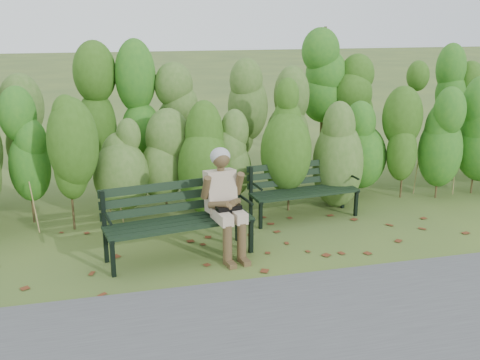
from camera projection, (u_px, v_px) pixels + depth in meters
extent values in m
plane|color=#415628|center=(247.00, 245.00, 7.01)|extent=(80.00, 80.00, 0.00)
cube|color=#474749|center=(311.00, 339.00, 4.96)|extent=(60.00, 2.50, 0.01)
cylinder|color=#47381E|center=(22.00, 200.00, 7.46)|extent=(0.03, 0.03, 0.80)
ellipsoid|color=#28671E|center=(17.00, 153.00, 7.28)|extent=(0.64, 0.64, 1.44)
cylinder|color=#47381E|center=(70.00, 197.00, 7.60)|extent=(0.03, 0.03, 0.80)
ellipsoid|color=#28671E|center=(66.00, 151.00, 7.42)|extent=(0.64, 0.64, 1.44)
cylinder|color=#47381E|center=(116.00, 193.00, 7.75)|extent=(0.03, 0.03, 0.80)
ellipsoid|color=#28671E|center=(113.00, 148.00, 7.56)|extent=(0.64, 0.64, 1.44)
cylinder|color=#47381E|center=(160.00, 190.00, 7.89)|extent=(0.03, 0.03, 0.80)
ellipsoid|color=#28671E|center=(158.00, 146.00, 7.71)|extent=(0.64, 0.64, 1.44)
cylinder|color=#47381E|center=(203.00, 187.00, 8.03)|extent=(0.03, 0.03, 0.80)
ellipsoid|color=#28671E|center=(202.00, 143.00, 7.85)|extent=(0.64, 0.64, 1.44)
cylinder|color=#47381E|center=(244.00, 184.00, 8.18)|extent=(0.03, 0.03, 0.80)
ellipsoid|color=#28671E|center=(244.00, 141.00, 8.00)|extent=(0.64, 0.64, 1.44)
cylinder|color=#47381E|center=(284.00, 181.00, 8.32)|extent=(0.03, 0.03, 0.80)
ellipsoid|color=#28671E|center=(285.00, 139.00, 8.14)|extent=(0.64, 0.64, 1.44)
cylinder|color=#47381E|center=(323.00, 178.00, 8.47)|extent=(0.03, 0.03, 0.80)
ellipsoid|color=#28671E|center=(324.00, 136.00, 8.29)|extent=(0.64, 0.64, 1.44)
cylinder|color=#47381E|center=(360.00, 175.00, 8.61)|extent=(0.03, 0.03, 0.80)
ellipsoid|color=#28671E|center=(362.00, 134.00, 8.43)|extent=(0.64, 0.64, 1.44)
cylinder|color=#47381E|center=(396.00, 173.00, 8.76)|extent=(0.03, 0.03, 0.80)
ellipsoid|color=#28671E|center=(399.00, 132.00, 8.58)|extent=(0.64, 0.64, 1.44)
cylinder|color=#47381E|center=(430.00, 170.00, 8.90)|extent=(0.03, 0.03, 0.80)
ellipsoid|color=#28671E|center=(434.00, 130.00, 8.72)|extent=(0.64, 0.64, 1.44)
cylinder|color=#47381E|center=(464.00, 168.00, 9.05)|extent=(0.03, 0.03, 0.80)
ellipsoid|color=#28671E|center=(469.00, 129.00, 8.87)|extent=(0.64, 0.64, 1.44)
cylinder|color=#47381E|center=(33.00, 170.00, 8.36)|extent=(0.04, 0.04, 1.10)
ellipsoid|color=#305816|center=(27.00, 111.00, 8.11)|extent=(0.70, 0.70, 1.98)
cylinder|color=#47381E|center=(86.00, 166.00, 8.54)|extent=(0.04, 0.04, 1.10)
ellipsoid|color=#305816|center=(82.00, 109.00, 8.29)|extent=(0.70, 0.70, 1.98)
cylinder|color=#47381E|center=(137.00, 163.00, 8.72)|extent=(0.04, 0.04, 1.10)
ellipsoid|color=#305816|center=(134.00, 107.00, 8.47)|extent=(0.70, 0.70, 1.98)
cylinder|color=#47381E|center=(186.00, 160.00, 8.90)|extent=(0.04, 0.04, 1.10)
ellipsoid|color=#305816|center=(185.00, 105.00, 8.66)|extent=(0.70, 0.70, 1.98)
cylinder|color=#47381E|center=(233.00, 157.00, 9.08)|extent=(0.04, 0.04, 1.10)
ellipsoid|color=#305816|center=(233.00, 103.00, 8.84)|extent=(0.70, 0.70, 1.98)
cylinder|color=#47381E|center=(278.00, 155.00, 9.27)|extent=(0.04, 0.04, 1.10)
ellipsoid|color=#305816|center=(280.00, 101.00, 9.02)|extent=(0.70, 0.70, 1.98)
cylinder|color=#47381E|center=(322.00, 152.00, 9.45)|extent=(0.04, 0.04, 1.10)
ellipsoid|color=#305816|center=(324.00, 100.00, 9.20)|extent=(0.70, 0.70, 1.98)
cylinder|color=#47381E|center=(364.00, 149.00, 9.63)|extent=(0.04, 0.04, 1.10)
ellipsoid|color=#305816|center=(367.00, 98.00, 9.38)|extent=(0.70, 0.70, 1.98)
cylinder|color=#47381E|center=(404.00, 147.00, 9.81)|extent=(0.04, 0.04, 1.10)
ellipsoid|color=#305816|center=(408.00, 97.00, 9.56)|extent=(0.70, 0.70, 1.98)
cylinder|color=#47381E|center=(443.00, 144.00, 9.99)|extent=(0.04, 0.04, 1.10)
ellipsoid|color=#305816|center=(448.00, 95.00, 9.74)|extent=(0.70, 0.70, 1.98)
cylinder|color=#47381E|center=(480.00, 142.00, 10.17)|extent=(0.04, 0.04, 1.10)
cube|color=#602F18|center=(158.00, 242.00, 7.10)|extent=(0.09, 0.07, 0.01)
cube|color=#602F18|center=(114.00, 267.00, 6.38)|extent=(0.11, 0.10, 0.01)
cube|color=#602F18|center=(384.00, 263.00, 6.50)|extent=(0.10, 0.11, 0.01)
cube|color=#602F18|center=(307.00, 216.00, 8.02)|extent=(0.08, 0.10, 0.01)
cube|color=#602F18|center=(95.00, 302.00, 5.61)|extent=(0.10, 0.09, 0.01)
cube|color=#602F18|center=(159.00, 269.00, 6.35)|extent=(0.11, 0.10, 0.01)
cube|color=#602F18|center=(372.00, 207.00, 8.41)|extent=(0.11, 0.10, 0.01)
cube|color=#602F18|center=(360.00, 252.00, 6.79)|extent=(0.10, 0.11, 0.01)
cube|color=#602F18|center=(330.00, 210.00, 8.26)|extent=(0.11, 0.11, 0.01)
cube|color=#602F18|center=(341.00, 226.00, 7.64)|extent=(0.11, 0.10, 0.01)
cube|color=#602F18|center=(91.00, 243.00, 7.08)|extent=(0.11, 0.10, 0.01)
cube|color=#602F18|center=(293.00, 264.00, 6.46)|extent=(0.11, 0.11, 0.01)
cube|color=#602F18|center=(312.00, 219.00, 7.92)|extent=(0.11, 0.09, 0.01)
cube|color=#602F18|center=(160.00, 226.00, 7.65)|extent=(0.11, 0.11, 0.01)
cube|color=#602F18|center=(333.00, 218.00, 7.94)|extent=(0.10, 0.11, 0.01)
cube|color=#602F18|center=(379.00, 238.00, 7.23)|extent=(0.11, 0.09, 0.01)
cube|color=#602F18|center=(364.00, 234.00, 7.37)|extent=(0.11, 0.09, 0.01)
cube|color=#602F18|center=(400.00, 215.00, 8.05)|extent=(0.09, 0.11, 0.01)
cube|color=#602F18|center=(13.00, 258.00, 6.63)|extent=(0.10, 0.11, 0.01)
cube|color=#602F18|center=(297.00, 213.00, 8.14)|extent=(0.10, 0.11, 0.01)
cube|color=#602F18|center=(409.00, 245.00, 7.00)|extent=(0.09, 0.11, 0.01)
cube|color=#602F18|center=(344.00, 261.00, 6.56)|extent=(0.09, 0.10, 0.01)
cube|color=#602F18|center=(319.00, 278.00, 6.12)|extent=(0.11, 0.11, 0.01)
cube|color=#602F18|center=(331.00, 274.00, 6.22)|extent=(0.11, 0.11, 0.01)
cube|color=#602F18|center=(1.00, 262.00, 6.52)|extent=(0.11, 0.11, 0.01)
cube|color=#602F18|center=(69.00, 268.00, 6.37)|extent=(0.09, 0.10, 0.01)
cube|color=#602F18|center=(72.00, 269.00, 6.35)|extent=(0.11, 0.11, 0.01)
cube|color=#602F18|center=(445.00, 255.00, 6.71)|extent=(0.10, 0.11, 0.01)
cube|color=#602F18|center=(391.00, 270.00, 6.31)|extent=(0.09, 0.08, 0.01)
cube|color=#602F18|center=(314.00, 256.00, 6.68)|extent=(0.11, 0.10, 0.01)
cube|color=#602F18|center=(430.00, 236.00, 7.29)|extent=(0.10, 0.11, 0.01)
cube|color=#602F18|center=(190.00, 236.00, 7.28)|extent=(0.10, 0.08, 0.01)
cube|color=#602F18|center=(366.00, 255.00, 6.72)|extent=(0.11, 0.11, 0.01)
cube|color=#602F18|center=(275.00, 232.00, 7.42)|extent=(0.11, 0.10, 0.01)
cube|color=#602F18|center=(306.00, 232.00, 7.43)|extent=(0.11, 0.10, 0.01)
cube|color=#602F18|center=(347.00, 258.00, 6.64)|extent=(0.10, 0.08, 0.01)
cube|color=#602F18|center=(185.00, 223.00, 7.74)|extent=(0.11, 0.09, 0.01)
cube|color=black|center=(184.00, 228.00, 6.37)|extent=(1.73, 0.38, 0.04)
cube|color=black|center=(181.00, 225.00, 6.48)|extent=(1.73, 0.38, 0.04)
cube|color=black|center=(178.00, 222.00, 6.59)|extent=(1.73, 0.38, 0.04)
cube|color=black|center=(175.00, 218.00, 6.69)|extent=(1.73, 0.38, 0.04)
cube|color=black|center=(173.00, 208.00, 6.74)|extent=(1.72, 0.33, 0.10)
cube|color=black|center=(172.00, 197.00, 6.71)|extent=(1.72, 0.33, 0.10)
cube|color=black|center=(171.00, 186.00, 6.69)|extent=(1.72, 0.33, 0.10)
cube|color=black|center=(113.00, 258.00, 6.11)|extent=(0.06, 0.06, 0.43)
cube|color=black|center=(104.00, 227.00, 6.41)|extent=(0.06, 0.06, 0.87)
cube|color=black|center=(108.00, 235.00, 6.22)|extent=(0.12, 0.48, 0.04)
cylinder|color=black|center=(108.00, 219.00, 6.12)|extent=(0.09, 0.36, 0.03)
cube|color=black|center=(251.00, 236.00, 6.74)|extent=(0.06, 0.06, 0.43)
cube|color=black|center=(237.00, 208.00, 7.04)|extent=(0.06, 0.06, 0.87)
cube|color=black|center=(244.00, 215.00, 6.85)|extent=(0.12, 0.48, 0.04)
cylinder|color=black|center=(246.00, 200.00, 6.75)|extent=(0.09, 0.36, 0.03)
cube|color=black|center=(310.00, 195.00, 7.70)|extent=(1.54, 0.25, 0.03)
cube|color=black|center=(306.00, 193.00, 7.80)|extent=(1.54, 0.25, 0.03)
cube|color=black|center=(303.00, 191.00, 7.89)|extent=(1.54, 0.25, 0.03)
cube|color=black|center=(300.00, 189.00, 7.99)|extent=(1.54, 0.25, 0.03)
cube|color=black|center=(298.00, 181.00, 8.03)|extent=(1.53, 0.20, 0.09)
cube|color=black|center=(297.00, 173.00, 8.01)|extent=(1.53, 0.20, 0.09)
cube|color=black|center=(297.00, 165.00, 7.99)|extent=(1.53, 0.20, 0.09)
cube|color=black|center=(261.00, 215.00, 7.50)|extent=(0.05, 0.05, 0.38)
cube|color=black|center=(251.00, 194.00, 7.78)|extent=(0.05, 0.05, 0.77)
cube|color=black|center=(256.00, 199.00, 7.61)|extent=(0.08, 0.43, 0.03)
cylinder|color=black|center=(257.00, 187.00, 7.52)|extent=(0.06, 0.32, 0.03)
cube|color=black|center=(356.00, 203.00, 7.99)|extent=(0.05, 0.05, 0.38)
cube|color=black|center=(344.00, 183.00, 8.26)|extent=(0.05, 0.05, 0.77)
cube|color=black|center=(350.00, 188.00, 8.09)|extent=(0.08, 0.43, 0.03)
cylinder|color=black|center=(353.00, 176.00, 8.00)|extent=(0.06, 0.32, 0.03)
cube|color=#C4A98D|center=(222.00, 216.00, 6.49)|extent=(0.20, 0.43, 0.13)
cube|color=#C4A98D|center=(236.00, 214.00, 6.56)|extent=(0.20, 0.43, 0.13)
cylinder|color=brown|center=(227.00, 245.00, 6.43)|extent=(0.12, 0.12, 0.47)
cylinder|color=brown|center=(242.00, 242.00, 6.50)|extent=(0.12, 0.12, 0.47)
cube|color=brown|center=(230.00, 264.00, 6.42)|extent=(0.12, 0.21, 0.06)
cube|color=brown|center=(244.00, 261.00, 6.48)|extent=(0.12, 0.21, 0.06)
cube|color=#C4A98D|center=(220.00, 190.00, 6.70)|extent=(0.39, 0.30, 0.51)
cylinder|color=brown|center=(221.00, 169.00, 6.61)|extent=(0.09, 0.09, 0.10)
sphere|color=brown|center=(221.00, 159.00, 6.56)|extent=(0.21, 0.21, 0.21)
ellipsoid|color=gray|center=(220.00, 156.00, 6.58)|extent=(0.24, 0.23, 0.22)
cylinder|color=brown|center=(206.00, 188.00, 6.53)|extent=(0.12, 0.22, 0.31)
cylinder|color=brown|center=(239.00, 184.00, 6.69)|extent=(0.12, 0.22, 0.31)
cylinder|color=brown|center=(219.00, 205.00, 6.50)|extent=(0.25, 0.24, 0.13)
cylinder|color=brown|center=(235.00, 202.00, 6.58)|extent=(0.20, 0.27, 0.13)
sphere|color=brown|center=(229.00, 207.00, 6.50)|extent=(0.11, 0.11, 0.11)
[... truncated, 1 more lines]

